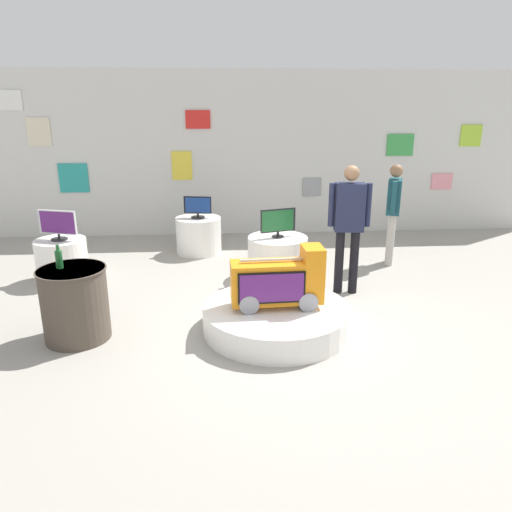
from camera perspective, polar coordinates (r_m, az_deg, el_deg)
ground_plane at (r=5.81m, az=2.88°, el=-8.01°), size 30.00×30.00×0.00m
back_wall_display at (r=9.54m, az=-0.16°, el=11.87°), size 11.45×0.13×3.11m
main_display_pedestal at (r=5.61m, az=2.40°, el=-7.33°), size 1.68×1.68×0.29m
novelty_firetruck_tv at (r=5.44m, az=2.67°, el=-3.20°), size 1.04×0.43×0.70m
display_pedestal_left_rear at (r=8.48m, az=-6.76°, el=2.46°), size 0.78×0.78×0.62m
tv_on_left_rear at (r=8.37m, az=-6.88°, el=5.76°), size 0.47×0.24×0.37m
display_pedestal_center_rear at (r=7.23m, az=2.55°, el=-0.13°), size 0.88×0.88×0.62m
tv_on_center_rear at (r=7.07m, az=2.60°, el=4.07°), size 0.53×0.19×0.42m
display_pedestal_right_rear at (r=7.63m, az=-21.85°, el=-0.45°), size 0.73×0.73×0.62m
tv_on_right_rear at (r=7.49m, az=-22.32°, el=3.49°), size 0.57×0.23×0.43m
side_table_round at (r=5.67m, az=-20.52°, el=-5.23°), size 0.73×0.73×0.82m
bottle_on_side_table at (r=5.57m, az=-22.18°, el=-0.30°), size 0.07×0.07×0.26m
shopper_browsing_near_truck at (r=6.54m, az=10.88°, el=4.17°), size 0.56×0.23×1.75m
shopper_browsing_rear at (r=7.98m, az=15.85°, el=5.59°), size 0.33×0.53×1.61m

